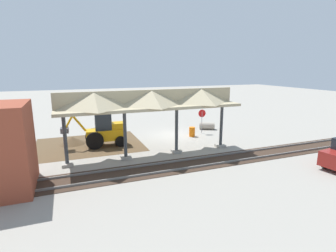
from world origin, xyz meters
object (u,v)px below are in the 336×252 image
stop_sign (202,116)px  concrete_pipe (207,126)px  backhoe (104,131)px  traffic_barrel (192,132)px

stop_sign → concrete_pipe: 2.29m
backhoe → concrete_pipe: bearing=-168.8°
traffic_barrel → concrete_pipe: bearing=-143.7°
stop_sign → concrete_pipe: stop_sign is taller
stop_sign → traffic_barrel: bearing=27.8°
stop_sign → backhoe: bearing=5.3°
backhoe → traffic_barrel: backhoe is taller
stop_sign → concrete_pipe: bearing=-136.2°
concrete_pipe → traffic_barrel: 3.44m
concrete_pipe → traffic_barrel: (2.77, 2.04, 0.08)m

